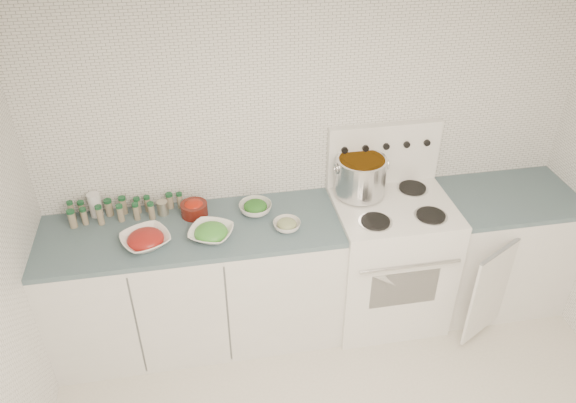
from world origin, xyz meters
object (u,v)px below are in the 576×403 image
Objects in this scene: bowl_snowpea at (211,233)px; stock_pot at (361,175)px; stove at (387,256)px; bowl_tomato at (146,239)px.

stock_pot is at bearing 14.31° from bowl_snowpea.
stove is at bearing 4.91° from bowl_snowpea.
stove is 0.63m from stock_pot.
stove is at bearing 3.78° from bowl_tomato.
stove is 3.89× the size of stock_pot.
bowl_tomato is at bearing -176.22° from stove.
stock_pot is 1.03× the size of bowl_snowpea.
bowl_tomato is at bearing -169.50° from stock_pot.
bowl_snowpea is at bearing 0.30° from bowl_tomato.
bowl_snowpea is (-0.99, -0.25, -0.15)m from stock_pot.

